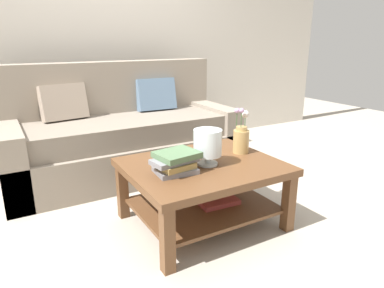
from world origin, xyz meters
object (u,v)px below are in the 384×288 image
(coffee_table, at_px, (203,180))
(couch, at_px, (122,136))
(book_stack_main, at_px, (176,162))
(glass_hurricane_vase, at_px, (208,144))
(flower_pitcher, at_px, (241,138))

(coffee_table, bearing_deg, couch, 96.86)
(couch, relative_size, book_stack_main, 6.80)
(coffee_table, height_order, glass_hurricane_vase, glass_hurricane_vase)
(book_stack_main, distance_m, glass_hurricane_vase, 0.27)
(book_stack_main, relative_size, glass_hurricane_vase, 1.30)
(glass_hurricane_vase, distance_m, flower_pitcher, 0.37)
(coffee_table, bearing_deg, glass_hurricane_vase, -67.52)
(coffee_table, relative_size, glass_hurricane_vase, 4.21)
(glass_hurricane_vase, bearing_deg, book_stack_main, -174.58)
(coffee_table, height_order, flower_pitcher, flower_pitcher)
(couch, height_order, book_stack_main, couch)
(flower_pitcher, bearing_deg, glass_hurricane_vase, -164.98)
(coffee_table, relative_size, flower_pitcher, 2.97)
(coffee_table, xyz_separation_m, flower_pitcher, (0.37, 0.06, 0.24))
(flower_pitcher, bearing_deg, couch, 113.68)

